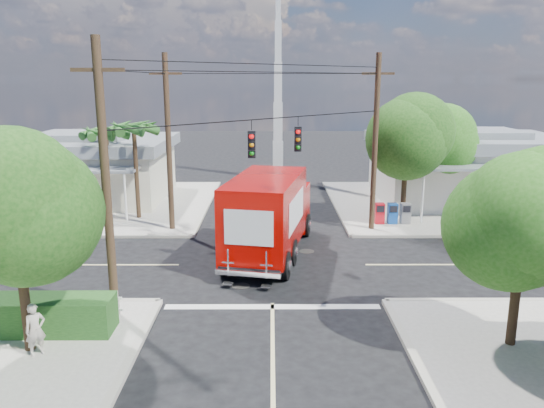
{
  "coord_description": "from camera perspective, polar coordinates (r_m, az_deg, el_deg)",
  "views": [
    {
      "loc": [
        -0.05,
        -21.43,
        7.72
      ],
      "look_at": [
        0.0,
        2.0,
        2.2
      ],
      "focal_mm": 35.0,
      "sensor_mm": 36.0,
      "label": 1
    }
  ],
  "objects": [
    {
      "name": "parked_car",
      "position": [
        28.22,
        24.78,
        -2.31
      ],
      "size": [
        5.46,
        2.71,
        1.49
      ],
      "primitive_type": "imported",
      "rotation": [
        0.0,
        0.0,
        1.52
      ],
      "color": "silver",
      "rests_on": "ground"
    },
    {
      "name": "tree_se",
      "position": [
        16.27,
        25.6,
        -1.14
      ],
      "size": [
        3.67,
        3.54,
        5.62
      ],
      "color": "#422D1C",
      "rests_on": "sidewalk_se"
    },
    {
      "name": "delivery_truck",
      "position": [
        23.55,
        -0.28,
        -1.12
      ],
      "size": [
        4.17,
        8.84,
        3.69
      ],
      "color": "black",
      "rests_on": "ground"
    },
    {
      "name": "hedge_sw",
      "position": [
        18.4,
        -26.19,
        -10.65
      ],
      "size": [
        6.2,
        1.2,
        1.1
      ],
      "primitive_type": "cube",
      "color": "#1B4017",
      "rests_on": "sidewalk_sw"
    },
    {
      "name": "road_markings",
      "position": [
        21.4,
        0.02,
        -7.88
      ],
      "size": [
        32.0,
        32.0,
        0.01
      ],
      "color": "beige",
      "rests_on": "ground"
    },
    {
      "name": "palm_nw_front",
      "position": [
        29.99,
        -14.64,
        7.71
      ],
      "size": [
        3.01,
        3.08,
        5.59
      ],
      "color": "#422D1C",
      "rests_on": "sidewalk_nw"
    },
    {
      "name": "sidewalk_nw",
      "position": [
        34.92,
        -18.19,
        -0.07
      ],
      "size": [
        14.12,
        14.12,
        0.14
      ],
      "color": "#9B968C",
      "rests_on": "ground"
    },
    {
      "name": "pedestrian",
      "position": [
        16.59,
        -24.11,
        -12.24
      ],
      "size": [
        0.66,
        0.64,
        1.53
      ],
      "primitive_type": "imported",
      "rotation": [
        0.0,
        0.0,
        0.71
      ],
      "color": "#BCB0A2",
      "rests_on": "sidewalk_sw"
    },
    {
      "name": "tree_ne_front",
      "position": [
        29.26,
        14.35,
        7.05
      ],
      "size": [
        4.21,
        4.14,
        6.66
      ],
      "color": "#422D1C",
      "rests_on": "sidewalk_ne"
    },
    {
      "name": "radio_tower",
      "position": [
        41.49,
        0.64,
        10.39
      ],
      "size": [
        0.8,
        0.8,
        17.0
      ],
      "color": "silver",
      "rests_on": "ground"
    },
    {
      "name": "building_nw",
      "position": [
        36.36,
        -19.36,
        3.81
      ],
      "size": [
        10.8,
        10.2,
        4.3
      ],
      "color": "beige",
      "rests_on": "sidewalk_nw"
    },
    {
      "name": "utility_poles",
      "position": [
        23.29,
        -3.92,
        5.71
      ],
      "size": [
        12.0,
        10.68,
        9.0
      ],
      "color": "#473321",
      "rests_on": "ground"
    },
    {
      "name": "vending_boxes",
      "position": [
        29.25,
        12.82,
        -0.98
      ],
      "size": [
        1.9,
        0.5,
        1.1
      ],
      "color": "red",
      "rests_on": "sidewalk_ne"
    },
    {
      "name": "building_ne",
      "position": [
        36.08,
        20.28,
        3.83
      ],
      "size": [
        11.8,
        10.2,
        4.5
      ],
      "color": "silver",
      "rests_on": "sidewalk_ne"
    },
    {
      "name": "picket_fence",
      "position": [
        18.98,
        -24.59,
        -9.79
      ],
      "size": [
        5.94,
        0.06,
        1.0
      ],
      "color": "silver",
      "rests_on": "sidewalk_sw"
    },
    {
      "name": "ground",
      "position": [
        22.78,
        0.01,
        -6.55
      ],
      "size": [
        120.0,
        120.0,
        0.0
      ],
      "primitive_type": "plane",
      "color": "black",
      "rests_on": "ground"
    },
    {
      "name": "tree_sw_front",
      "position": [
        15.89,
        -26.01,
        -0.43
      ],
      "size": [
        3.88,
        3.78,
        6.03
      ],
      "color": "#422D1C",
      "rests_on": "sidewalk_sw"
    },
    {
      "name": "sidewalk_ne",
      "position": [
        34.96,
        18.1,
        -0.05
      ],
      "size": [
        14.12,
        14.12,
        0.14
      ],
      "color": "#9B968C",
      "rests_on": "ground"
    },
    {
      "name": "tree_ne_back",
      "position": [
        32.14,
        17.85,
        6.31
      ],
      "size": [
        3.77,
        3.66,
        5.82
      ],
      "color": "#422D1C",
      "rests_on": "sidewalk_ne"
    },
    {
      "name": "palm_nw_back",
      "position": [
        32.01,
        -17.44,
        7.19
      ],
      "size": [
        3.01,
        3.08,
        5.19
      ],
      "color": "#422D1C",
      "rests_on": "sidewalk_nw"
    }
  ]
}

